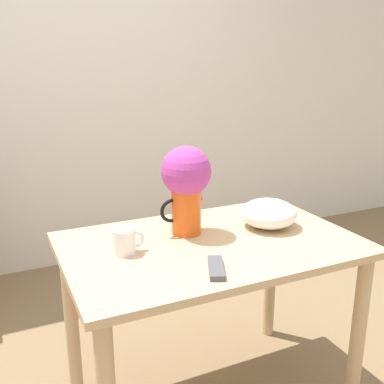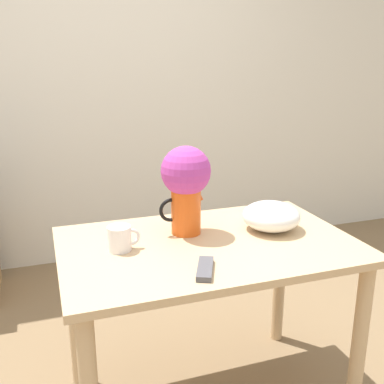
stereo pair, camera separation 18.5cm
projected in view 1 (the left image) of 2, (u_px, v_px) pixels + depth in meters
The scene contains 6 objects.
wall_back at pixel (73, 84), 3.07m from camera, with size 8.00×0.05×2.60m.
table at pixel (211, 269), 1.83m from camera, with size 1.17×0.75×0.76m.
flower_vase at pixel (186, 181), 1.82m from camera, with size 0.22×0.20×0.37m.
coffee_mug at pixel (125, 241), 1.68m from camera, with size 0.13×0.09×0.10m.
white_bowl at pixel (269, 213), 1.94m from camera, with size 0.25×0.25×0.12m.
remote_control at pixel (216, 268), 1.55m from camera, with size 0.12×0.17×0.02m.
Camera 1 is at (-0.59, -1.42, 1.46)m, focal length 42.00 mm.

